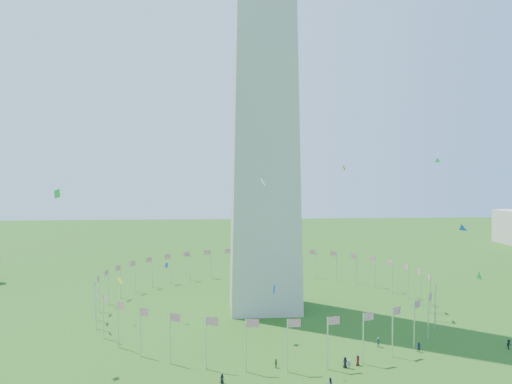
% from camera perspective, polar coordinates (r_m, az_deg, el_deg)
% --- Properties ---
extents(flag_ring, '(80.24, 80.24, 9.00)m').
position_cam_1_polar(flag_ring, '(125.76, 0.96, -11.17)').
color(flag_ring, silver).
rests_on(flag_ring, ground).
extents(crowd, '(100.70, 72.47, 1.98)m').
position_cam_1_polar(crowd, '(87.56, 12.43, -19.68)').
color(crowd, black).
rests_on(crowd, ground).
extents(kites_aloft, '(108.54, 59.94, 32.64)m').
position_cam_1_polar(kites_aloft, '(95.43, 9.73, -4.76)').
color(kites_aloft, blue).
rests_on(kites_aloft, ground).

